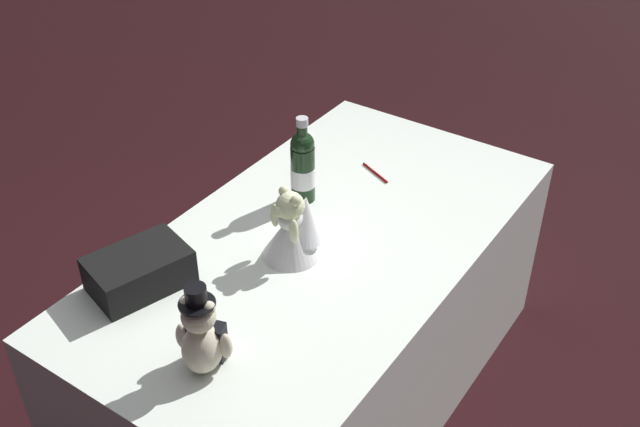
{
  "coord_description": "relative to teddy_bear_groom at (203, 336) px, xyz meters",
  "views": [
    {
      "loc": [
        -1.58,
        -1.08,
        2.17
      ],
      "look_at": [
        0.0,
        0.0,
        0.81
      ],
      "focal_mm": 42.61,
      "sensor_mm": 36.0,
      "label": 1
    }
  ],
  "objects": [
    {
      "name": "ground_plane",
      "position": [
        0.61,
        0.06,
        -0.81
      ],
      "size": [
        12.0,
        12.0,
        0.0
      ],
      "primitive_type": "plane",
      "color": "black"
    },
    {
      "name": "reception_table",
      "position": [
        0.61,
        0.06,
        -0.46
      ],
      "size": [
        1.7,
        0.91,
        0.71
      ],
      "primitive_type": "cube",
      "color": "white",
      "rests_on": "ground_plane"
    },
    {
      "name": "teddy_bear_groom",
      "position": [
        0.0,
        0.0,
        0.0
      ],
      "size": [
        0.14,
        0.15,
        0.27
      ],
      "color": "beige",
      "rests_on": "reception_table"
    },
    {
      "name": "teddy_bear_bride",
      "position": [
        0.51,
        0.09,
        -0.0
      ],
      "size": [
        0.23,
        0.2,
        0.23
      ],
      "color": "white",
      "rests_on": "reception_table"
    },
    {
      "name": "champagne_bottle",
      "position": [
        0.77,
        0.24,
        0.03
      ],
      "size": [
        0.08,
        0.08,
        0.31
      ],
      "color": "black",
      "rests_on": "reception_table"
    },
    {
      "name": "signing_pen",
      "position": [
        1.04,
        0.12,
        -0.1
      ],
      "size": [
        0.07,
        0.14,
        0.01
      ],
      "color": "maroon",
      "rests_on": "reception_table"
    },
    {
      "name": "gift_case_black",
      "position": [
        0.13,
        0.37,
        -0.05
      ],
      "size": [
        0.32,
        0.26,
        0.11
      ],
      "color": "black",
      "rests_on": "reception_table"
    }
  ]
}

